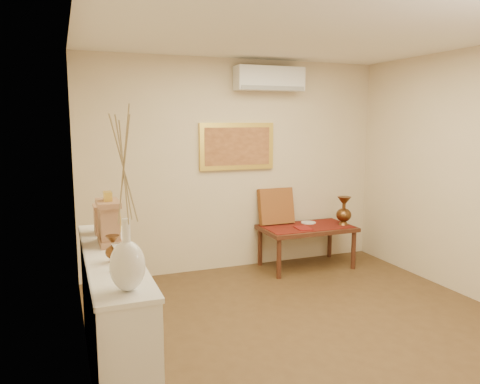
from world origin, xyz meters
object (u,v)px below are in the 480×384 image
brass_urn_tall (344,208)px  display_ledge (113,317)px  mantel_clock (109,222)px  low_table (307,231)px  white_vase (125,199)px  wooden_chest (104,219)px

brass_urn_tall → display_ledge: bearing=-150.7°
mantel_clock → low_table: size_ratio=0.34×
display_ledge → low_table: display_ledge is taller
white_vase → mantel_clock: bearing=89.6°
white_vase → display_ledge: size_ratio=0.52×
white_vase → low_table: bearing=45.5°
display_ledge → low_table: (2.67, 1.88, -0.01)m
brass_urn_tall → wooden_chest: size_ratio=1.87×
white_vase → display_ledge: (-0.02, 0.82, -1.01)m
mantel_clock → white_vase: bearing=-90.4°
display_ledge → wooden_chest: 0.89m
display_ledge → wooden_chest: size_ratio=8.28×
white_vase → brass_urn_tall: size_ratio=2.29×
brass_urn_tall → low_table: brass_urn_tall is taller
display_ledge → wooden_chest: wooden_chest is taller
wooden_chest → brass_urn_tall: bearing=19.8°
white_vase → display_ledge: white_vase is taller
brass_urn_tall → low_table: size_ratio=0.38×
display_ledge → mantel_clock: 0.72m
brass_urn_tall → mantel_clock: mantel_clock is taller
white_vase → mantel_clock: 1.14m
white_vase → wooden_chest: 1.51m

